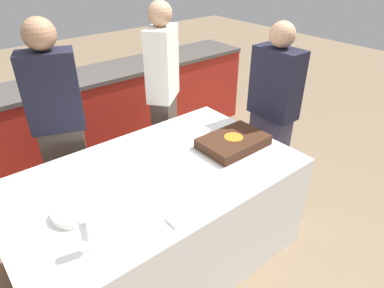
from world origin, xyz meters
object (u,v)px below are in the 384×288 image
person_cutting_cake (164,97)px  person_standing_back (60,129)px  wine_glass (85,230)px  cake (233,142)px  person_seated_right (272,117)px  plate_stack (74,212)px

person_cutting_cake → person_standing_back: (-0.93, 0.00, -0.00)m
wine_glass → person_cutting_cake: person_cutting_cake is taller
cake → wine_glass: size_ratio=2.51×
wine_glass → person_standing_back: size_ratio=0.12×
cake → person_seated_right: bearing=9.2°
plate_stack → person_standing_back: person_standing_back is taller
cake → plate_stack: cake is taller
person_cutting_cake → cake: bearing=51.1°
cake → person_standing_back: (-0.93, 0.87, 0.07)m
cake → person_standing_back: 1.28m
cake → plate_stack: 1.19m
plate_stack → cake: bearing=-1.6°
cake → person_cutting_cake: (0.00, 0.87, 0.07)m
cake → plate_stack: size_ratio=2.19×
cake → person_cutting_cake: bearing=90.0°
wine_glass → person_standing_back: bearing=74.9°
person_standing_back → plate_stack: bearing=93.7°
person_standing_back → wine_glass: bearing=95.8°
cake → wine_glass: wine_glass is taller
person_seated_right → person_standing_back: size_ratio=0.95×
plate_stack → person_cutting_cake: person_cutting_cake is taller
cake → person_cutting_cake: 0.87m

